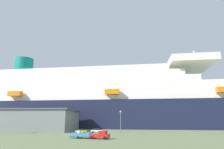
{
  "coord_description": "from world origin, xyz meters",
  "views": [
    {
      "loc": [
        21.06,
        -62.46,
        5.33
      ],
      "look_at": [
        8.04,
        31.67,
        28.1
      ],
      "focal_mm": 29.94,
      "sensor_mm": 36.0,
      "label": 1
    }
  ],
  "objects_px": {
    "pickup_truck": "(100,135)",
    "street_lamp": "(121,119)",
    "parked_car_white_van": "(97,130)",
    "cruise_ship": "(77,104)",
    "parked_car_yellow_taxi": "(81,131)",
    "small_boat_on_trailer": "(83,135)",
    "parked_car_blue_suv": "(19,129)"
  },
  "relations": [
    {
      "from": "parked_car_yellow_taxi",
      "to": "parked_car_white_van",
      "type": "height_order",
      "value": "same"
    },
    {
      "from": "small_boat_on_trailer",
      "to": "parked_car_yellow_taxi",
      "type": "height_order",
      "value": "small_boat_on_trailer"
    },
    {
      "from": "pickup_truck",
      "to": "small_boat_on_trailer",
      "type": "bearing_deg",
      "value": 169.09
    },
    {
      "from": "parked_car_white_van",
      "to": "cruise_ship",
      "type": "bearing_deg",
      "value": 118.76
    },
    {
      "from": "pickup_truck",
      "to": "parked_car_blue_suv",
      "type": "xyz_separation_m",
      "value": [
        -43.01,
        28.34,
        -0.21
      ]
    },
    {
      "from": "small_boat_on_trailer",
      "to": "street_lamp",
      "type": "distance_m",
      "value": 13.95
    },
    {
      "from": "cruise_ship",
      "to": "small_boat_on_trailer",
      "type": "xyz_separation_m",
      "value": [
        24.3,
        -65.43,
        -14.32
      ]
    },
    {
      "from": "cruise_ship",
      "to": "pickup_truck",
      "type": "distance_m",
      "value": 74.03
    },
    {
      "from": "pickup_truck",
      "to": "parked_car_blue_suv",
      "type": "relative_size",
      "value": 1.34
    },
    {
      "from": "street_lamp",
      "to": "parked_car_white_van",
      "type": "height_order",
      "value": "street_lamp"
    },
    {
      "from": "small_boat_on_trailer",
      "to": "parked_car_white_van",
      "type": "relative_size",
      "value": 1.86
    },
    {
      "from": "cruise_ship",
      "to": "parked_car_white_van",
      "type": "xyz_separation_m",
      "value": [
        23.01,
        -41.92,
        -14.44
      ]
    },
    {
      "from": "parked_car_blue_suv",
      "to": "street_lamp",
      "type": "bearing_deg",
      "value": -21.15
    },
    {
      "from": "cruise_ship",
      "to": "small_boat_on_trailer",
      "type": "relative_size",
      "value": 33.51
    },
    {
      "from": "parked_car_blue_suv",
      "to": "parked_car_white_van",
      "type": "bearing_deg",
      "value": -6.0
    },
    {
      "from": "pickup_truck",
      "to": "small_boat_on_trailer",
      "type": "height_order",
      "value": "pickup_truck"
    },
    {
      "from": "pickup_truck",
      "to": "parked_car_blue_suv",
      "type": "distance_m",
      "value": 51.51
    },
    {
      "from": "parked_car_blue_suv",
      "to": "pickup_truck",
      "type": "bearing_deg",
      "value": -33.38
    },
    {
      "from": "street_lamp",
      "to": "parked_car_yellow_taxi",
      "type": "bearing_deg",
      "value": 146.98
    },
    {
      "from": "small_boat_on_trailer",
      "to": "parked_car_blue_suv",
      "type": "xyz_separation_m",
      "value": [
        -37.89,
        27.35,
        -0.13
      ]
    },
    {
      "from": "cruise_ship",
      "to": "small_boat_on_trailer",
      "type": "height_order",
      "value": "cruise_ship"
    },
    {
      "from": "small_boat_on_trailer",
      "to": "street_lamp",
      "type": "relative_size",
      "value": 1.09
    },
    {
      "from": "parked_car_yellow_taxi",
      "to": "pickup_truck",
      "type": "bearing_deg",
      "value": -60.16
    },
    {
      "from": "small_boat_on_trailer",
      "to": "parked_car_yellow_taxi",
      "type": "xyz_separation_m",
      "value": [
        -6.72,
        19.66,
        -0.12
      ]
    },
    {
      "from": "street_lamp",
      "to": "pickup_truck",
      "type": "bearing_deg",
      "value": -115.65
    },
    {
      "from": "cruise_ship",
      "to": "pickup_truck",
      "type": "relative_size",
      "value": 50.08
    },
    {
      "from": "street_lamp",
      "to": "parked_car_yellow_taxi",
      "type": "xyz_separation_m",
      "value": [
        -16.58,
        10.78,
        -4.41
      ]
    },
    {
      "from": "small_boat_on_trailer",
      "to": "parked_car_yellow_taxi",
      "type": "distance_m",
      "value": 20.77
    },
    {
      "from": "cruise_ship",
      "to": "parked_car_yellow_taxi",
      "type": "xyz_separation_m",
      "value": [
        17.58,
        -45.77,
        -14.44
      ]
    },
    {
      "from": "pickup_truck",
      "to": "street_lamp",
      "type": "distance_m",
      "value": 11.72
    },
    {
      "from": "parked_car_yellow_taxi",
      "to": "parked_car_blue_suv",
      "type": "xyz_separation_m",
      "value": [
        -31.17,
        7.69,
        -0.0
      ]
    },
    {
      "from": "parked_car_yellow_taxi",
      "to": "parked_car_blue_suv",
      "type": "distance_m",
      "value": 32.11
    }
  ]
}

